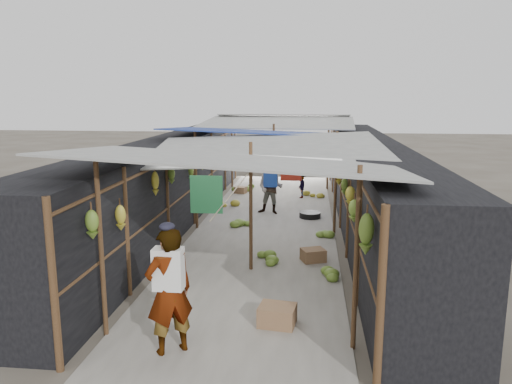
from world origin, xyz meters
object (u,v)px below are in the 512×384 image
at_px(black_basin, 310,215).
at_px(vendor_elderly, 169,291).
at_px(shopper_blue, 271,188).
at_px(vendor_seated, 301,185).
at_px(crate_near, 277,316).

xyz_separation_m(black_basin, vendor_elderly, (-1.88, -7.83, 0.80)).
relative_size(vendor_elderly, shopper_blue, 1.13).
height_order(shopper_blue, vendor_seated, shopper_blue).
bearing_deg(black_basin, shopper_blue, 160.40).
distance_m(crate_near, shopper_blue, 7.34).
relative_size(vendor_elderly, vendor_seated, 2.00).
bearing_deg(shopper_blue, vendor_elderly, -82.12).
distance_m(black_basin, vendor_seated, 2.81).
bearing_deg(shopper_blue, crate_near, -71.78).
bearing_deg(vendor_elderly, shopper_blue, -130.20).
distance_m(vendor_elderly, shopper_blue, 8.27).
distance_m(black_basin, vendor_elderly, 8.09).
relative_size(crate_near, shopper_blue, 0.35).
bearing_deg(crate_near, vendor_elderly, -137.50).
xyz_separation_m(black_basin, vendor_seated, (-0.32, 2.76, 0.36)).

